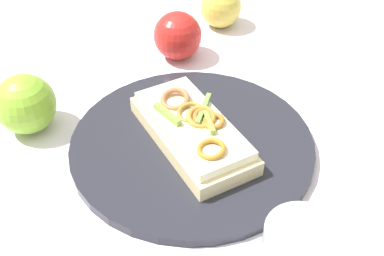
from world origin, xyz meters
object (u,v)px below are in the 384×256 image
(plate, at_px, (192,144))
(apple_0, at_px, (25,104))
(apple_3, at_px, (178,36))
(sandwich, at_px, (192,129))
(apple_2, at_px, (221,7))

(plate, bearing_deg, apple_0, -109.80)
(plate, relative_size, apple_3, 4.05)
(sandwich, relative_size, apple_3, 2.70)
(plate, height_order, sandwich, sandwich)
(sandwich, xyz_separation_m, apple_3, (-0.21, 0.01, 0.01))
(sandwich, height_order, apple_2, apple_2)
(apple_0, bearing_deg, sandwich, 70.30)
(plate, xyz_separation_m, sandwich, (-0.00, 0.00, 0.02))
(apple_0, relative_size, apple_2, 1.10)
(apple_2, bearing_deg, apple_3, -44.38)
(plate, relative_size, apple_0, 3.90)
(plate, relative_size, sandwich, 1.50)
(sandwich, distance_m, apple_0, 0.22)
(plate, bearing_deg, apple_2, 161.88)
(apple_3, bearing_deg, sandwich, -3.24)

